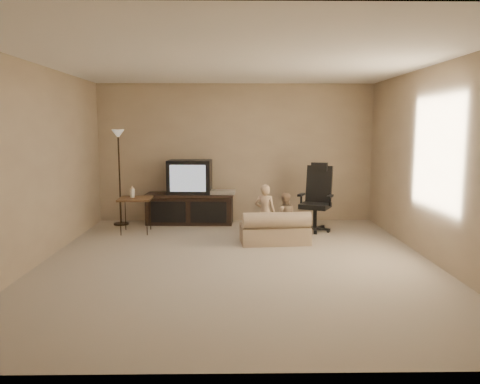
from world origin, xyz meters
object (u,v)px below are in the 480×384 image
object	(u,v)px
office_chair	(316,207)
side_table	(135,199)
floor_lamp	(119,156)
toddler_right	(284,216)
child_sofa	(275,230)
tv_stand	(190,197)
toddler_left	(265,213)

from	to	relation	value
office_chair	side_table	world-z (taller)	office_chair
side_table	floor_lamp	world-z (taller)	floor_lamp
side_table	floor_lamp	xyz separation A→B (m)	(-0.39, 0.64, 0.67)
floor_lamp	toddler_right	xyz separation A→B (m)	(2.78, -1.17, -0.86)
child_sofa	tv_stand	bearing A→B (deg)	128.00
tv_stand	toddler_left	world-z (taller)	tv_stand
office_chair	child_sofa	bearing A→B (deg)	-105.57
office_chair	floor_lamp	world-z (taller)	floor_lamp
tv_stand	toddler_right	xyz separation A→B (m)	(1.55, -1.29, -0.11)
side_table	floor_lamp	bearing A→B (deg)	121.71
floor_lamp	side_table	bearing A→B (deg)	-58.29
tv_stand	toddler_left	distance (m)	1.83
toddler_right	toddler_left	bearing A→B (deg)	9.30
tv_stand	floor_lamp	distance (m)	1.45
side_table	toddler_right	xyz separation A→B (m)	(2.39, -0.53, -0.19)
side_table	toddler_right	world-z (taller)	side_table
child_sofa	toddler_right	size ratio (longest dim) A/B	1.44
child_sofa	toddler_left	xyz separation A→B (m)	(-0.14, 0.19, 0.23)
tv_stand	child_sofa	world-z (taller)	tv_stand
tv_stand	floor_lamp	size ratio (longest dim) A/B	0.96
side_table	tv_stand	bearing A→B (deg)	42.15
side_table	office_chair	bearing A→B (deg)	2.02
floor_lamp	toddler_right	distance (m)	3.14
child_sofa	toddler_left	bearing A→B (deg)	122.00
tv_stand	office_chair	distance (m)	2.25
toddler_right	tv_stand	bearing A→B (deg)	-38.65
tv_stand	floor_lamp	xyz separation A→B (m)	(-1.23, -0.12, 0.75)
child_sofa	toddler_right	bearing A→B (deg)	50.99
side_table	floor_lamp	size ratio (longest dim) A/B	0.46
side_table	toddler_left	size ratio (longest dim) A/B	0.90
tv_stand	side_table	world-z (taller)	tv_stand
child_sofa	toddler_left	distance (m)	0.33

